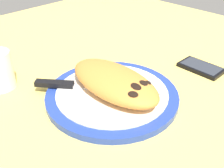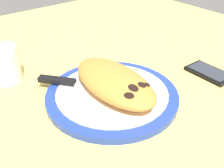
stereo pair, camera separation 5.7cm
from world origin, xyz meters
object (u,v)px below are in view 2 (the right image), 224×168
at_px(plate, 112,95).
at_px(knife, 68,82).
at_px(smartphone, 209,73).
at_px(water_glass, 6,66).
at_px(fork, 132,81).
at_px(calzone, 115,82).

relative_size(plate, knife, 1.71).
xyz_separation_m(smartphone, water_glass, (0.30, 0.42, 0.04)).
height_order(plate, fork, fork).
distance_m(calzone, smartphone, 0.28).
xyz_separation_m(knife, water_glass, (0.13, 0.09, 0.02)).
bearing_deg(knife, plate, -145.77).
bearing_deg(water_glass, fork, -135.14).
distance_m(plate, water_glass, 0.28).
height_order(plate, smartphone, plate).
xyz_separation_m(calzone, knife, (0.09, 0.07, -0.02)).
bearing_deg(plate, smartphone, -106.07).
xyz_separation_m(calzone, water_glass, (0.23, 0.16, -0.00)).
bearing_deg(plate, water_glass, 34.74).
distance_m(plate, smartphone, 0.28).
relative_size(fork, smartphone, 1.55).
relative_size(fork, water_glass, 1.94).
bearing_deg(plate, fork, -87.45).
relative_size(plate, calzone, 1.20).
relative_size(calzone, fork, 1.41).
xyz_separation_m(fork, smartphone, (-0.08, -0.20, -0.01)).
distance_m(fork, knife, 0.15).
height_order(calzone, knife, calzone).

